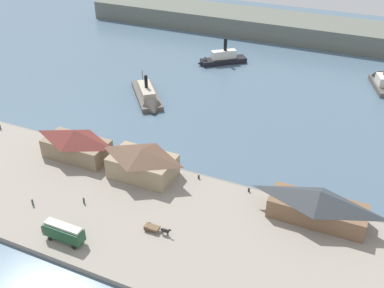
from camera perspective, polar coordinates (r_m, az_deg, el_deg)
name	(u,v)px	position (r m, az deg, el deg)	size (l,w,h in m)	color
ground_plane	(168,161)	(115.53, -3.05, -2.12)	(320.00, 320.00, 0.00)	slate
quay_promenade	(123,210)	(100.17, -8.82, -8.25)	(110.00, 36.00, 1.20)	gray
seawall_edge	(162,166)	(112.64, -3.89, -2.84)	(110.00, 0.80, 1.00)	slate
ferry_shed_customs_shed	(76,143)	(116.28, -14.52, 0.08)	(16.97, 8.38, 7.87)	#847056
ferry_shed_west_terminal	(143,162)	(106.53, -6.31, -2.32)	(15.55, 9.62, 7.47)	#998466
ferry_shed_central_terminal	(318,205)	(96.99, 15.75, -7.50)	(20.26, 7.89, 7.31)	brown
street_tram	(64,232)	(92.89, -15.96, -10.67)	(8.32, 2.72, 4.08)	#1E4C2D
horse_cart	(156,228)	(92.57, -4.55, -10.66)	(5.96, 1.65, 1.87)	brown
pedestrian_near_west_shed	(32,202)	(104.75, -19.63, -6.99)	(0.43, 0.43, 1.74)	#3D4C42
pedestrian_walking_east	(0,127)	(137.41, -23.23, 2.04)	(0.43, 0.43, 1.75)	#33384C
pedestrian_walking_west	(42,229)	(97.35, -18.53, -10.19)	(0.41, 0.41, 1.65)	#6B5B4C
pedestrian_standing_center	(84,200)	(102.11, -13.60, -6.99)	(0.41, 0.41, 1.67)	#3D4C42
mooring_post_east	(199,177)	(106.74, 0.86, -4.21)	(0.44, 0.44, 0.90)	black
mooring_post_west	(249,190)	(103.50, 7.24, -5.84)	(0.44, 0.44, 0.90)	black
ferry_near_quay	(148,98)	(144.62, -5.56, 5.80)	(20.25, 22.65, 10.11)	#514C47
ferry_approaching_west	(382,82)	(168.29, 23.05, 7.31)	(11.28, 18.27, 10.55)	#514C47
ferry_approaching_east	(219,59)	(173.91, 3.49, 10.71)	(17.55, 15.81, 11.01)	black
far_headland	(280,26)	(208.67, 11.18, 14.48)	(180.00, 24.00, 8.00)	#60665B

